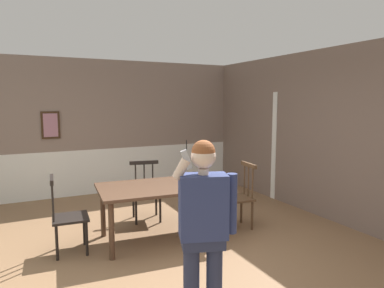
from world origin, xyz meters
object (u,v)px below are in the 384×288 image
Objects in this scene: person_figure at (204,221)px; chair_at_table_head at (239,197)px; chair_by_doorway at (146,191)px; chair_near_window at (67,216)px; dining_table at (161,192)px.

chair_at_table_head is at bearing -112.87° from person_figure.
chair_near_window is at bearing 41.56° from chair_by_doorway.
dining_table is at bearing 89.50° from chair_near_window.
chair_near_window is 2.22m from person_figure.
chair_near_window is at bearing -47.43° from person_figure.
chair_at_table_head is (1.23, -0.10, -0.20)m from dining_table.
dining_table is 1.88× the size of chair_by_doorway.
dining_table is 1.79× the size of chair_at_table_head.
chair_at_table_head is (2.46, -0.20, -0.00)m from chair_near_window.
chair_near_window is 1.53m from chair_by_doorway.
chair_by_doorway is 0.95× the size of chair_at_table_head.
person_figure reaches higher than chair_near_window.
person_figure reaches higher than chair_by_doorway.
chair_near_window is (-1.23, 0.10, -0.20)m from dining_table.
chair_at_table_head is (1.15, -0.99, 0.02)m from chair_by_doorway.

